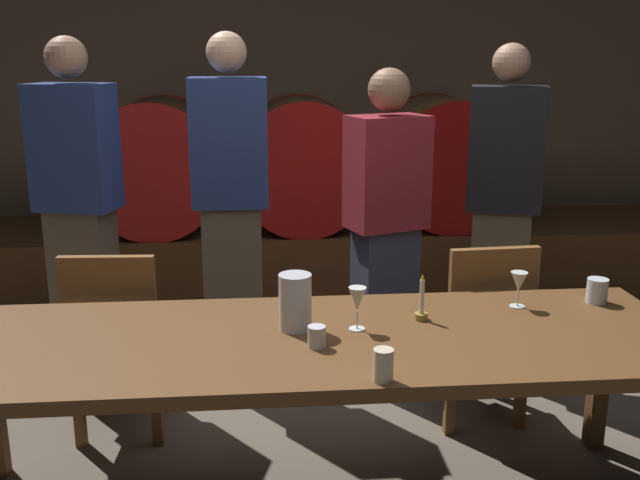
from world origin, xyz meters
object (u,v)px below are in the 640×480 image
Objects in this scene: guest_center_right at (386,228)px; pitcher at (295,302)px; guest_center_left at (231,209)px; cup_right at (597,291)px; guest_far_right at (502,208)px; cup_left at (317,337)px; wine_barrel_left at (159,165)px; wine_barrel_center at (301,163)px; chair_left at (118,335)px; candle_center at (421,307)px; wine_glass_right at (519,283)px; guest_far_left at (80,215)px; wine_barrel_right at (443,161)px; wine_glass_center at (357,300)px; cup_center at (383,365)px; dining_table at (313,352)px; chair_right at (482,324)px.

guest_center_right reaches higher than pitcher.
guest_center_left reaches higher than cup_right.
guest_far_right is 23.06× the size of cup_left.
wine_barrel_left is at bearing -67.17° from guest_center_left.
wine_barrel_center is 2.08m from chair_left.
guest_center_right is at bearing 69.64° from cup_left.
candle_center is 1.26× the size of wine_glass_right.
guest_far_left is at bearing -133.62° from wine_barrel_center.
guest_center_right is 1.12m from cup_right.
guest_far_left reaches higher than cup_right.
wine_barrel_right is 5.42× the size of wine_glass_center.
candle_center is at bearing 65.31° from cup_center.
chair_left is 8.35× the size of cup_center.
cup_center is (0.02, -0.43, -0.06)m from wine_glass_center.
wine_barrel_right is at bearing 64.38° from pitcher.
cup_center is (0.07, -2.84, -0.19)m from wine_barrel_center.
pitcher is 1.97× the size of cup_center.
guest_center_right is 15.43× the size of cup_center.
guest_center_right is (0.46, 1.12, 0.17)m from dining_table.
wine_glass_right is at bearing 10.12° from pitcher.
guest_center_left is at bearing 123.68° from candle_center.
candle_center is (1.49, -1.09, -0.14)m from guest_far_left.
pitcher is 1.45× the size of wine_glass_right.
guest_center_right reaches higher than chair_left.
pitcher is 0.22m from wine_glass_center.
candle_center is at bearing 159.44° from guest_far_left.
wine_glass_right is at bearing 92.76° from guest_center_right.
guest_far_left reaches higher than chair_right.
guest_center_right is (0.34, -1.34, -0.13)m from wine_barrel_center.
pitcher is at bearing -115.62° from wine_barrel_right.
pitcher is at bearing 173.97° from wine_glass_center.
wine_barrel_left is at bearing 180.00° from wine_barrel_center.
guest_far_left reaches higher than candle_center.
wine_barrel_left is 0.54× the size of guest_center_right.
dining_table is 1.64m from guest_far_left.
pitcher is at bearing -169.88° from wine_glass_right.
candle_center is (-0.69, -1.14, -0.12)m from guest_far_right.
cup_right is (2.24, -0.96, -0.14)m from guest_far_left.
chair_left is at bearing 148.20° from wine_glass_center.
guest_center_right is 8.96× the size of candle_center.
dining_table is 1.67× the size of guest_center_right.
pitcher is (-0.48, -0.05, 0.06)m from candle_center.
guest_far_left is 1.09× the size of guest_center_right.
guest_center_left reaches higher than cup_left.
wine_glass_center is (0.98, -0.61, 0.34)m from chair_left.
chair_right is 4.23× the size of pitcher.
chair_right is at bearing 32.68° from pitcher.
pitcher is at bearing 110.27° from cup_left.
cup_left reaches higher than dining_table.
wine_barrel_right is 4.19× the size of pitcher.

